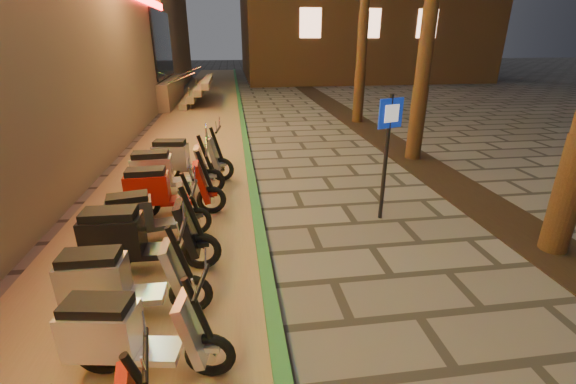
{
  "coord_description": "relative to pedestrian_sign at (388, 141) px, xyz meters",
  "views": [
    {
      "loc": [
        -1.24,
        -2.63,
        3.08
      ],
      "look_at": [
        -0.57,
        2.03,
        1.2
      ],
      "focal_mm": 24.0,
      "sensor_mm": 36.0,
      "label": 1
    }
  ],
  "objects": [
    {
      "name": "ground",
      "position": [
        -1.35,
        -3.49,
        -1.45
      ],
      "size": [
        120.0,
        120.0,
        0.0
      ],
      "primitive_type": "plane",
      "color": "#474442",
      "rests_on": "ground"
    },
    {
      "name": "parking_strip",
      "position": [
        -3.95,
        6.51,
        -1.45
      ],
      "size": [
        3.4,
        60.0,
        0.01
      ],
      "primitive_type": "cube",
      "color": "#8C7251",
      "rests_on": "ground"
    },
    {
      "name": "green_curb",
      "position": [
        -2.25,
        6.51,
        -1.4
      ],
      "size": [
        0.18,
        60.0,
        0.1
      ],
      "primitive_type": "cube",
      "color": "#286C33",
      "rests_on": "ground"
    },
    {
      "name": "planting_strip",
      "position": [
        2.25,
        1.51,
        -1.44
      ],
      "size": [
        1.2,
        40.0,
        0.02
      ],
      "primitive_type": "cube",
      "color": "black",
      "rests_on": "ground"
    },
    {
      "name": "pedestrian_sign",
      "position": [
        0.0,
        0.0,
        0.0
      ],
      "size": [
        0.47,
        0.19,
        2.24
      ],
      "rotation": [
        0.0,
        0.0,
        0.35
      ],
      "color": "black",
      "rests_on": "ground"
    },
    {
      "name": "scooter_4",
      "position": [
        -3.68,
        -3.07,
        -0.96
      ],
      "size": [
        1.61,
        0.67,
        1.13
      ],
      "rotation": [
        0.0,
        0.0,
        -0.16
      ],
      "color": "black",
      "rests_on": "ground"
    },
    {
      "name": "scooter_5",
      "position": [
        -3.99,
        -2.2,
        -0.94
      ],
      "size": [
        1.66,
        0.58,
        1.17
      ],
      "rotation": [
        0.0,
        0.0,
        -0.02
      ],
      "color": "black",
      "rests_on": "ground"
    },
    {
      "name": "scooter_6",
      "position": [
        -4.01,
        -1.24,
        -0.89
      ],
      "size": [
        1.82,
        0.64,
        1.29
      ],
      "rotation": [
        0.0,
        0.0,
        -0.01
      ],
      "color": "black",
      "rests_on": "ground"
    },
    {
      "name": "scooter_7",
      "position": [
        -4.03,
        -0.35,
        -0.96
      ],
      "size": [
        1.6,
        0.72,
        1.13
      ],
      "rotation": [
        0.0,
        0.0,
        0.2
      ],
      "color": "black",
      "rests_on": "ground"
    },
    {
      "name": "scooter_8",
      "position": [
        -3.91,
        0.6,
        -0.91
      ],
      "size": [
        1.76,
        0.62,
        1.24
      ],
      "rotation": [
        0.0,
        0.0,
        0.04
      ],
      "color": "black",
      "rests_on": "ground"
    },
    {
      "name": "scooter_9",
      "position": [
        -3.99,
        1.58,
        -0.89
      ],
      "size": [
        1.83,
        0.64,
        1.29
      ],
      "rotation": [
        0.0,
        0.0,
        0.05
      ],
      "color": "black",
      "rests_on": "ground"
    },
    {
      "name": "scooter_10",
      "position": [
        -3.77,
        2.51,
        -0.9
      ],
      "size": [
        1.8,
        0.69,
        1.27
      ],
      "rotation": [
        0.0,
        0.0,
        -0.11
      ],
      "color": "black",
      "rests_on": "ground"
    }
  ]
}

